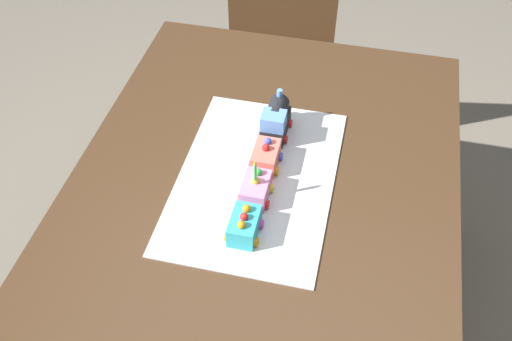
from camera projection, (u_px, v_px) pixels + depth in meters
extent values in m
plane|color=gray|center=(259.00, 333.00, 2.04)|extent=(8.00, 8.00, 0.00)
cube|color=#4C331E|center=(260.00, 194.00, 1.52)|extent=(1.40, 1.00, 0.03)
cube|color=#4C331E|center=(186.00, 118.00, 2.29)|extent=(0.07, 0.07, 0.71)
cube|color=#4C331E|center=(416.00, 154.00, 2.15)|extent=(0.07, 0.07, 0.71)
cube|color=brown|center=(282.00, 43.00, 2.49)|extent=(0.46, 0.46, 0.04)
cube|color=brown|center=(282.00, 20.00, 2.21)|extent=(0.10, 0.40, 0.40)
cube|color=brown|center=(317.00, 65.00, 2.77)|extent=(0.04, 0.04, 0.42)
cube|color=brown|center=(245.00, 62.00, 2.78)|extent=(0.04, 0.04, 0.42)
cube|color=brown|center=(318.00, 112.00, 2.53)|extent=(0.04, 0.04, 0.42)
cube|color=brown|center=(240.00, 109.00, 2.55)|extent=(0.04, 0.04, 0.42)
cube|color=silver|center=(256.00, 179.00, 1.53)|extent=(0.60, 0.40, 0.00)
cube|color=#232328|center=(276.00, 125.00, 1.64)|extent=(0.12, 0.06, 0.05)
cylinder|color=#232328|center=(277.00, 110.00, 1.62)|extent=(0.07, 0.05, 0.05)
cube|color=#669EEA|center=(274.00, 121.00, 1.58)|extent=(0.06, 0.06, 0.04)
cylinder|color=#669EEA|center=(280.00, 94.00, 1.61)|extent=(0.02, 0.02, 0.03)
sphere|color=#F4EFCC|center=(281.00, 108.00, 1.68)|extent=(0.02, 0.02, 0.02)
cylinder|color=yellow|center=(266.00, 119.00, 1.68)|extent=(0.02, 0.01, 0.02)
cylinder|color=#4C59D8|center=(260.00, 135.00, 1.63)|extent=(0.02, 0.01, 0.02)
cylinder|color=red|center=(291.00, 123.00, 1.67)|extent=(0.02, 0.01, 0.02)
cylinder|color=red|center=(286.00, 139.00, 1.62)|extent=(0.02, 0.01, 0.02)
cube|color=#F27260|center=(266.00, 157.00, 1.55)|extent=(0.10, 0.06, 0.06)
cylinder|color=orange|center=(255.00, 152.00, 1.58)|extent=(0.02, 0.01, 0.02)
cylinder|color=#4C59D8|center=(250.00, 167.00, 1.55)|extent=(0.02, 0.01, 0.02)
cylinder|color=#4C59D8|center=(281.00, 157.00, 1.57)|extent=(0.02, 0.01, 0.02)
cylinder|color=orange|center=(277.00, 171.00, 1.54)|extent=(0.02, 0.01, 0.02)
sphere|color=#4C59D8|center=(268.00, 141.00, 1.54)|extent=(0.02, 0.02, 0.02)
sphere|color=red|center=(266.00, 148.00, 1.52)|extent=(0.02, 0.02, 0.02)
cube|color=pink|center=(256.00, 190.00, 1.47)|extent=(0.10, 0.06, 0.06)
cylinder|color=#D84CB2|center=(244.00, 184.00, 1.50)|extent=(0.02, 0.01, 0.02)
cylinder|color=orange|center=(239.00, 200.00, 1.47)|extent=(0.02, 0.01, 0.02)
cylinder|color=yellow|center=(272.00, 189.00, 1.49)|extent=(0.02, 0.01, 0.02)
cylinder|color=red|center=(267.00, 205.00, 1.46)|extent=(0.02, 0.01, 0.02)
sphere|color=green|center=(258.00, 173.00, 1.46)|extent=(0.02, 0.02, 0.02)
sphere|color=yellow|center=(256.00, 180.00, 1.44)|extent=(0.02, 0.02, 0.02)
cube|color=#38B7C6|center=(244.00, 226.00, 1.39)|extent=(0.10, 0.06, 0.06)
cylinder|color=#4C59D8|center=(233.00, 219.00, 1.43)|extent=(0.02, 0.01, 0.02)
cylinder|color=orange|center=(227.00, 237.00, 1.39)|extent=(0.02, 0.01, 0.02)
cylinder|color=#D84CB2|center=(262.00, 224.00, 1.41)|extent=(0.02, 0.01, 0.02)
cylinder|color=orange|center=(257.00, 242.00, 1.38)|extent=(0.02, 0.01, 0.02)
sphere|color=orange|center=(247.00, 209.00, 1.38)|extent=(0.02, 0.02, 0.02)
sphere|color=orange|center=(241.00, 225.00, 1.35)|extent=(0.02, 0.02, 0.02)
sphere|color=red|center=(244.00, 217.00, 1.36)|extent=(0.02, 0.02, 0.02)
cylinder|color=#66D872|center=(255.00, 172.00, 1.41)|extent=(0.01, 0.01, 0.05)
cone|color=yellow|center=(255.00, 162.00, 1.39)|extent=(0.01, 0.01, 0.01)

